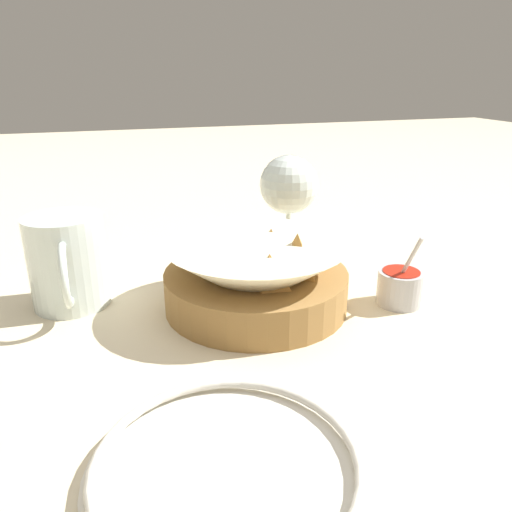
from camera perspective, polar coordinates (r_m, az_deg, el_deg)
The scene contains 6 objects.
ground_plane at distance 0.64m, azimuth 2.12°, elevation -5.66°, with size 4.00×4.00×0.00m, color beige.
food_basket at distance 0.62m, azimuth 0.13°, elevation -2.52°, with size 0.23×0.23×0.10m.
sauce_cup at distance 0.66m, azimuth 16.13°, elevation -3.28°, with size 0.06×0.06×0.10m.
wine_glass at distance 0.80m, azimuth 3.78°, elevation 7.87°, with size 0.09×0.09×0.16m.
beer_mug at distance 0.66m, azimuth -20.69°, elevation -0.97°, with size 0.14×0.09×0.12m.
side_plate at distance 0.40m, azimuth -3.32°, elevation -22.80°, with size 0.21×0.21×0.01m.
Camera 1 is at (0.54, -0.20, 0.28)m, focal length 35.00 mm.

